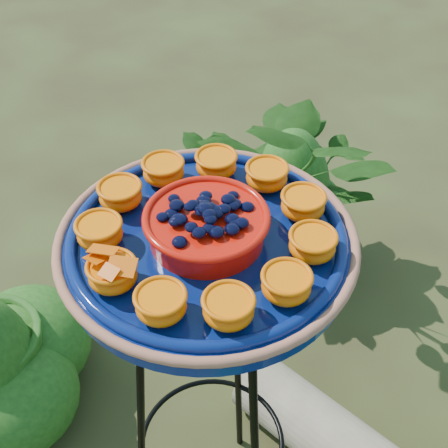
# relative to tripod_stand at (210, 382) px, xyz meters

# --- Properties ---
(tripod_stand) EXTENTS (0.47, 0.47, 0.98)m
(tripod_stand) POSITION_rel_tripod_stand_xyz_m (0.00, 0.00, 0.00)
(tripod_stand) COLOR black
(tripod_stand) RESTS_ON ground
(feeder_dish) EXTENTS (0.65, 0.65, 0.12)m
(feeder_dish) POSITION_rel_tripod_stand_xyz_m (-0.00, -0.00, 0.43)
(feeder_dish) COLOR #07185A
(feeder_dish) RESTS_ON tripod_stand
(driftwood_log) EXTENTS (0.58, 0.23, 0.19)m
(driftwood_log) POSITION_rel_tripod_stand_xyz_m (0.11, 0.34, -0.50)
(driftwood_log) COLOR tan
(driftwood_log) RESTS_ON ground
(shrub_back_left) EXTENTS (0.88, 0.84, 0.78)m
(shrub_back_left) POSITION_rel_tripod_stand_xyz_m (-0.51, 0.83, -0.21)
(shrub_back_left) COLOR #1A4412
(shrub_back_left) RESTS_ON ground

